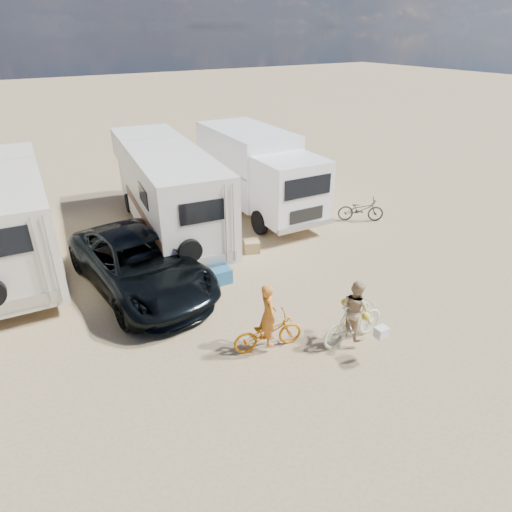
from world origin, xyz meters
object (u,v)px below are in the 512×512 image
bike_man (268,332)px  rider_man (268,321)px  rv_left (7,222)px  cooler (221,276)px  crate (252,246)px  bike_parked (361,209)px  rv_main (167,191)px  box_truck (259,173)px  bike_woman (354,322)px  dark_suv (140,264)px  rider_woman (355,315)px

bike_man → rider_man: (0.00, 0.00, 0.34)m
rv_left → rider_man: bearing=-54.4°
cooler → crate: bearing=37.3°
bike_parked → rv_left: bearing=110.9°
bike_parked → crate: bearing=125.6°
rv_main → bike_man: rv_main is taller
box_truck → crate: (-2.23, -3.11, -1.39)m
box_truck → bike_woman: size_ratio=3.76×
cooler → crate: (1.84, 1.31, -0.02)m
rider_man → bike_parked: bearing=-45.3°
rv_main → bike_man: size_ratio=4.95×
bike_woman → crate: size_ratio=3.58×
rv_left → dark_suv: rv_left is taller
box_truck → rider_man: (-4.54, -7.69, -0.81)m
bike_woman → rider_woman: rider_woman is taller
rider_woman → dark_suv: bearing=34.9°
bike_parked → crate: 5.07m
rider_woman → cooler: rider_woman is taller
rv_main → rider_woman: bearing=-74.3°
bike_parked → cooler: (-6.91, -1.40, -0.24)m
box_truck → rider_woman: size_ratio=4.55×
bike_man → rider_woman: size_ratio=1.13×
dark_suv → cooler: bearing=-29.3°
box_truck → rv_left: bearing=-176.6°
rv_main → cooler: size_ratio=14.75×
bike_woman → crate: bike_woman is taller
bike_parked → cooler: size_ratio=3.13×
dark_suv → bike_man: 4.53m
rv_left → rider_woman: (6.49, -8.45, -0.78)m
rider_woman → bike_parked: (5.48, 5.52, -0.28)m
rider_woman → rv_left: bearing=37.5°
bike_woman → rider_woman: size_ratio=1.21×
rv_main → dark_suv: bearing=-115.4°
bike_woman → bike_parked: bearing=-44.8°
box_truck → crate: size_ratio=13.46×
rv_left → crate: 7.66m
rider_woman → crate: size_ratio=2.96×
rv_left → rider_woman: rv_left is taller
bike_woman → bike_parked: (5.48, 5.52, -0.08)m
rv_left → bike_man: 8.95m
bike_man → rider_woman: 2.10m
bike_man → crate: 5.14m
rider_woman → bike_parked: bearing=-44.8°
rv_main → rv_left: size_ratio=1.12×
bike_man → bike_parked: (7.38, 4.67, 0.02)m
rv_main → bike_parked: (6.73, -3.07, -1.08)m
bike_man → bike_woman: size_ratio=0.93×
dark_suv → rv_main: bearing=51.9°
rider_man → bike_parked: 8.74m
rv_left → bike_parked: 12.38m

